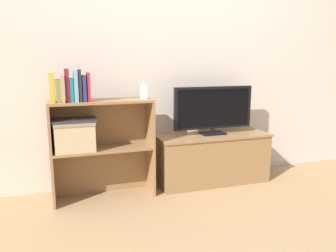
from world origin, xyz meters
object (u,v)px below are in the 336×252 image
book_olive (58,91)px  book_maroon (67,85)px  book_navy (84,88)px  tv_stand (212,158)px  book_skyblue (76,86)px  book_mustard (52,88)px  baby_monitor (144,92)px  book_crimson (88,87)px  book_tan (63,88)px  storage_basket_left (75,135)px  tv (213,109)px  book_charcoal (80,86)px  laptop (74,120)px  book_teal (72,90)px

book_olive → book_maroon: book_maroon is taller
book_olive → book_navy: (0.19, 0.00, 0.01)m
tv_stand → book_skyblue: bearing=-175.9°
book_mustard → baby_monitor: size_ratio=1.56×
book_crimson → book_tan: bearing=180.0°
book_navy → book_olive: bearing=-180.0°
book_mustard → book_maroon: bearing=0.0°
book_olive → book_skyblue: book_skyblue is taller
book_skyblue → book_navy: (0.06, 0.00, -0.02)m
book_maroon → storage_basket_left: 0.38m
tv → book_crimson: 1.12m
book_navy → book_crimson: bearing=-0.0°
book_skyblue → book_charcoal: size_ratio=0.99×
book_tan → book_navy: 0.16m
storage_basket_left → tv: bearing=3.3°
laptop → book_teal: bearing=-105.9°
book_maroon → storage_basket_left: bearing=21.0°
storage_basket_left → book_crimson: bearing=-6.5°
book_mustard → book_tan: book_mustard is taller
book_maroon → book_crimson: bearing=-0.0°
tv_stand → book_skyblue: 1.38m
book_mustard → laptop: 0.29m
book_skyblue → storage_basket_left: bearing=153.5°
book_olive → storage_basket_left: book_olive is taller
tv → book_mustard: size_ratio=3.39×
book_skyblue → book_navy: book_skyblue is taller
book_crimson → laptop: bearing=173.5°
book_charcoal → storage_basket_left: 0.38m
book_teal → tv_stand: bearing=4.0°
book_olive → storage_basket_left: 0.36m
book_charcoal → laptop: size_ratio=0.70×
baby_monitor → storage_basket_left: size_ratio=0.46×
book_teal → book_skyblue: size_ratio=0.74×
tv_stand → storage_basket_left: bearing=-176.6°
book_maroon → tv_stand: bearing=3.9°
book_skyblue → book_navy: size_ratio=1.20×
book_navy → storage_basket_left: size_ratio=0.65×
book_navy → laptop: size_ratio=0.58×
tv → storage_basket_left: 1.23m
tv → book_tan: 1.30m
tv_stand → book_crimson: bearing=-175.5°
book_olive → book_tan: book_tan is taller
baby_monitor → storage_basket_left: baby_monitor is taller
book_charcoal → storage_basket_left: bearing=166.8°
book_tan → baby_monitor: (0.63, 0.03, -0.05)m
tv → book_charcoal: size_ratio=3.10×
book_teal → book_maroon: bearing=180.0°
baby_monitor → storage_basket_left: (-0.56, -0.01, -0.32)m
book_skyblue → laptop: book_skyblue is taller
book_mustard → baby_monitor: bearing=2.3°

